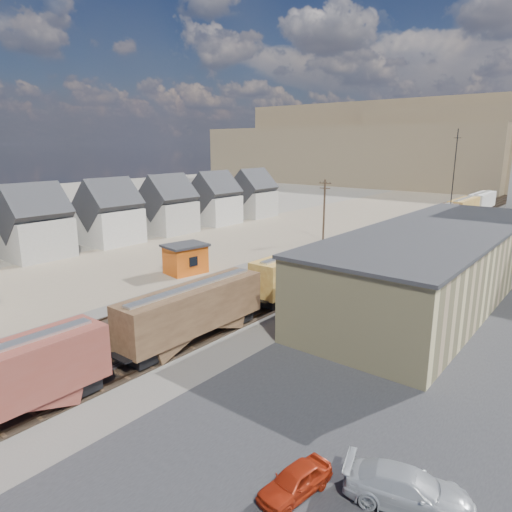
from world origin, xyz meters
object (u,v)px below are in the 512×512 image
Objects in this scene: utility_pole_north at (324,209)px; maintenance_shed at (185,258)px; freight_train at (388,236)px; parked_car_red at (295,482)px; parked_car_silver at (408,489)px.

utility_pole_north is 1.79× the size of maintenance_shed.
utility_pole_north reaches higher than freight_train.
utility_pole_north is 57.02m from parked_car_red.
parked_car_silver is at bearing 40.50° from parked_car_red.
parked_car_silver is (35.26, -19.44, -1.07)m from maintenance_shed.
utility_pole_north reaches higher than parked_car_red.
parked_car_red is at bearing -35.33° from maintenance_shed.
parked_car_red is at bearing -71.52° from freight_train.
utility_pole_north is at bearing 166.74° from freight_train.
freight_train is 12.88m from utility_pole_north.
maintenance_shed is at bearing 153.60° from parked_car_red.
freight_train is 11.97× the size of utility_pole_north.
utility_pole_north is at bearing 83.40° from maintenance_shed.
freight_train is 30.81× the size of parked_car_red.
parked_car_red is 4.92m from parked_car_silver.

